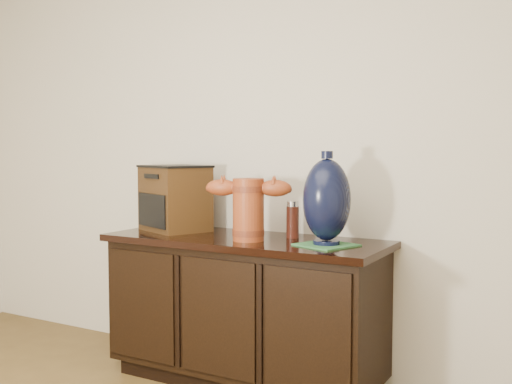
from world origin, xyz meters
The scene contains 6 objects.
sideboard centered at (0.00, 2.23, 0.39)m, with size 1.46×0.56×0.75m.
terracotta_vessel centered at (0.07, 2.15, 0.93)m, with size 0.43×0.20×0.31m.
tv_radio centered at (-0.47, 2.27, 0.94)m, with size 0.45×0.41×0.36m.
green_mat centered at (0.46, 2.19, 0.76)m, with size 0.23×0.23×0.01m, color #306B38.
lamp_base centered at (0.46, 2.19, 0.97)m, with size 0.29×0.29×0.43m.
spray_can centered at (0.22, 2.34, 0.85)m, with size 0.06×0.06×0.19m.
Camera 1 is at (1.54, -0.38, 1.20)m, focal length 42.00 mm.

